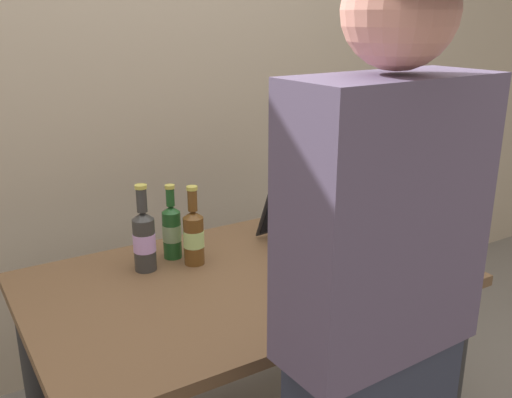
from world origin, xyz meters
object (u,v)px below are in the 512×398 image
object	(u,v)px
beer_bottle_dark	(194,235)
beer_bottle_brown	(172,230)
person_figure	(375,345)
laptop	(311,227)
beer_bottle_green	(144,238)

from	to	relation	value
beer_bottle_dark	beer_bottle_brown	bearing A→B (deg)	115.54
beer_bottle_dark	person_figure	size ratio (longest dim) A/B	0.16
laptop	beer_bottle_dark	size ratio (longest dim) A/B	1.26
beer_bottle_dark	beer_bottle_brown	xyz separation A→B (m)	(-0.04, 0.09, -0.00)
beer_bottle_green	person_figure	size ratio (longest dim) A/B	0.18
person_figure	beer_bottle_brown	bearing A→B (deg)	92.75
beer_bottle_green	beer_bottle_dark	world-z (taller)	beer_bottle_green
laptop	beer_bottle_dark	distance (m)	0.46
laptop	person_figure	distance (m)	0.94
beer_bottle_brown	person_figure	bearing A→B (deg)	-87.25
beer_bottle_green	person_figure	xyz separation A→B (m)	(0.16, -0.90, 0.04)
beer_bottle_dark	beer_bottle_brown	distance (m)	0.10
beer_bottle_green	beer_bottle_dark	distance (m)	0.16
laptop	beer_bottle_brown	world-z (taller)	beer_bottle_brown
laptop	beer_bottle_green	bearing A→B (deg)	172.03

